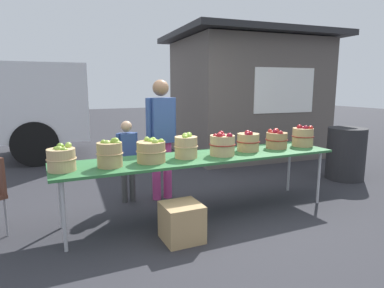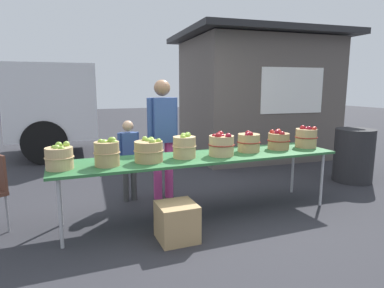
# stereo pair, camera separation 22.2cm
# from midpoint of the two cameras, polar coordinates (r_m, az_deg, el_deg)

# --- Properties ---
(ground_plane) EXTENTS (40.00, 40.00, 0.00)m
(ground_plane) POSITION_cam_midpoint_polar(r_m,az_deg,el_deg) (4.27, 0.19, -11.95)
(ground_plane) COLOR #2D2D33
(market_table) EXTENTS (3.50, 0.76, 0.75)m
(market_table) POSITION_cam_midpoint_polar(r_m,az_deg,el_deg) (4.06, 0.20, -2.51)
(market_table) COLOR #2D6B38
(market_table) RESTS_ON ground
(apple_basket_green_0) EXTENTS (0.29, 0.29, 0.28)m
(apple_basket_green_0) POSITION_cam_midpoint_polar(r_m,az_deg,el_deg) (3.62, -23.17, -2.35)
(apple_basket_green_0) COLOR tan
(apple_basket_green_0) RESTS_ON market_table
(apple_basket_green_1) EXTENTS (0.28, 0.28, 0.31)m
(apple_basket_green_1) POSITION_cam_midpoint_polar(r_m,az_deg,el_deg) (3.63, -15.64, -1.58)
(apple_basket_green_1) COLOR tan
(apple_basket_green_1) RESTS_ON market_table
(apple_basket_green_2) EXTENTS (0.34, 0.34, 0.28)m
(apple_basket_green_2) POSITION_cam_midpoint_polar(r_m,az_deg,el_deg) (3.75, -8.70, -1.22)
(apple_basket_green_2) COLOR tan
(apple_basket_green_2) RESTS_ON market_table
(apple_basket_green_3) EXTENTS (0.29, 0.29, 0.30)m
(apple_basket_green_3) POSITION_cam_midpoint_polar(r_m,az_deg,el_deg) (3.93, -2.64, -0.37)
(apple_basket_green_3) COLOR tan
(apple_basket_green_3) RESTS_ON market_table
(apple_basket_red_0) EXTENTS (0.32, 0.32, 0.30)m
(apple_basket_red_0) POSITION_cam_midpoint_polar(r_m,az_deg,el_deg) (4.08, 3.67, -0.08)
(apple_basket_red_0) COLOR tan
(apple_basket_red_0) RESTS_ON market_table
(apple_basket_red_1) EXTENTS (0.30, 0.30, 0.28)m
(apple_basket_red_1) POSITION_cam_midpoint_polar(r_m,az_deg,el_deg) (4.39, 8.19, 0.40)
(apple_basket_red_1) COLOR tan
(apple_basket_red_1) RESTS_ON market_table
(apple_basket_red_2) EXTENTS (0.30, 0.30, 0.27)m
(apple_basket_red_2) POSITION_cam_midpoint_polar(r_m,az_deg,el_deg) (4.66, 12.99, 0.78)
(apple_basket_red_2) COLOR #A87F51
(apple_basket_red_2) RESTS_ON market_table
(apple_basket_red_3) EXTENTS (0.31, 0.31, 0.31)m
(apple_basket_red_3) POSITION_cam_midpoint_polar(r_m,az_deg,el_deg) (4.91, 17.30, 1.27)
(apple_basket_red_3) COLOR tan
(apple_basket_red_3) RESTS_ON market_table
(vendor_adult) EXTENTS (0.44, 0.24, 1.68)m
(vendor_adult) POSITION_cam_midpoint_polar(r_m,az_deg,el_deg) (4.63, -6.67, 2.38)
(vendor_adult) COLOR #CC3F8C
(vendor_adult) RESTS_ON ground
(child_customer) EXTENTS (0.30, 0.17, 1.13)m
(child_customer) POSITION_cam_midpoint_polar(r_m,az_deg,el_deg) (4.63, -12.40, -1.84)
(child_customer) COLOR #3F3F3F
(child_customer) RESTS_ON ground
(food_kiosk) EXTENTS (3.70, 3.14, 2.74)m
(food_kiosk) POSITION_cam_midpoint_polar(r_m,az_deg,el_deg) (7.91, 8.61, 8.36)
(food_kiosk) COLOR #59514C
(food_kiosk) RESTS_ON ground
(trash_barrel) EXTENTS (0.63, 0.63, 0.89)m
(trash_barrel) POSITION_cam_midpoint_polar(r_m,az_deg,el_deg) (6.24, 24.01, -1.52)
(trash_barrel) COLOR #262628
(trash_barrel) RESTS_ON ground
(produce_crate) EXTENTS (0.39, 0.39, 0.39)m
(produce_crate) POSITION_cam_midpoint_polar(r_m,az_deg,el_deg) (3.55, -3.62, -13.26)
(produce_crate) COLOR tan
(produce_crate) RESTS_ON ground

